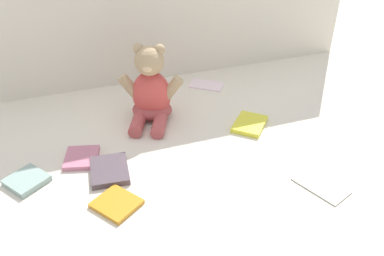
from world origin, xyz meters
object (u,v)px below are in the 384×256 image
(book_case_6, at_px, (321,185))
(teddy_bear, at_px, (151,93))
(book_case_5, at_px, (206,84))
(book_case_0, at_px, (27,180))
(book_case_1, at_px, (82,158))
(book_case_2, at_px, (117,204))
(book_case_3, at_px, (250,124))
(book_case_4, at_px, (110,170))

(book_case_6, bearing_deg, teddy_bear, 103.32)
(teddy_bear, bearing_deg, book_case_5, 55.33)
(book_case_0, xyz_separation_m, book_case_1, (0.15, 0.05, -0.00))
(book_case_2, distance_m, book_case_6, 0.52)
(book_case_3, bearing_deg, book_case_1, 42.61)
(book_case_3, bearing_deg, book_case_5, -41.81)
(book_case_5, bearing_deg, book_case_2, -3.51)
(book_case_0, bearing_deg, book_case_4, -133.30)
(book_case_3, bearing_deg, teddy_bear, 14.02)
(book_case_2, bearing_deg, book_case_3, 169.85)
(book_case_1, height_order, book_case_2, book_case_1)
(teddy_bear, height_order, book_case_0, teddy_bear)
(book_case_4, xyz_separation_m, book_case_6, (0.50, -0.23, -0.00))
(book_case_2, bearing_deg, book_case_0, -72.92)
(book_case_2, height_order, book_case_6, book_case_2)
(book_case_0, relative_size, book_case_2, 0.90)
(teddy_bear, height_order, book_case_4, teddy_bear)
(book_case_0, height_order, book_case_2, book_case_0)
(book_case_5, height_order, book_case_6, book_case_5)
(book_case_2, height_order, book_case_5, book_case_2)
(book_case_1, relative_size, book_case_6, 0.74)
(book_case_6, bearing_deg, book_case_3, 77.18)
(teddy_bear, bearing_deg, book_case_6, -31.64)
(book_case_4, height_order, book_case_5, book_case_4)
(book_case_1, distance_m, book_case_3, 0.52)
(book_case_3, distance_m, book_case_6, 0.32)
(teddy_bear, relative_size, book_case_1, 2.51)
(book_case_4, relative_size, book_case_5, 1.02)
(book_case_1, bearing_deg, book_case_6, -14.40)
(book_case_1, bearing_deg, book_case_5, 46.54)
(book_case_0, height_order, book_case_4, book_case_4)
(book_case_0, height_order, book_case_5, book_case_0)
(book_case_1, relative_size, book_case_3, 0.84)
(teddy_bear, height_order, book_case_5, teddy_bear)
(book_case_0, height_order, book_case_1, book_case_0)
(teddy_bear, relative_size, book_case_2, 2.45)
(book_case_1, xyz_separation_m, book_case_6, (0.56, -0.32, -0.00))
(teddy_bear, xyz_separation_m, book_case_5, (0.24, 0.15, -0.09))
(book_case_4, bearing_deg, book_case_0, 177.25)
(book_case_0, relative_size, book_case_4, 0.74)
(book_case_2, relative_size, book_case_5, 0.84)
(book_case_0, distance_m, book_case_2, 0.26)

